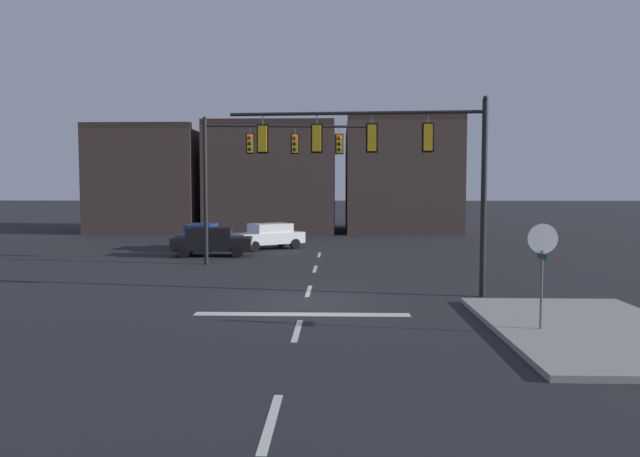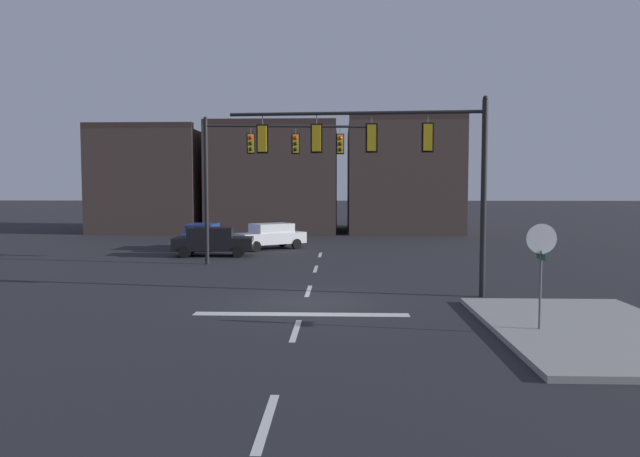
% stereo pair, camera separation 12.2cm
% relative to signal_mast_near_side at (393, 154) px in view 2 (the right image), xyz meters
% --- Properties ---
extents(ground_plane, '(400.00, 400.00, 0.00)m').
position_rel_signal_mast_near_side_xyz_m(ground_plane, '(-2.96, -1.28, -4.92)').
color(ground_plane, '#232328').
extents(sidewalk_near_corner, '(5.00, 8.00, 0.15)m').
position_rel_signal_mast_near_side_xyz_m(sidewalk_near_corner, '(4.64, -5.28, -4.85)').
color(sidewalk_near_corner, gray).
rests_on(sidewalk_near_corner, ground).
extents(stop_bar_paint, '(6.40, 0.50, 0.01)m').
position_rel_signal_mast_near_side_xyz_m(stop_bar_paint, '(-2.96, -3.28, -4.92)').
color(stop_bar_paint, silver).
rests_on(stop_bar_paint, ground).
extents(lane_centreline, '(0.16, 26.40, 0.01)m').
position_rel_signal_mast_near_side_xyz_m(lane_centreline, '(-2.96, 0.72, -4.92)').
color(lane_centreline, silver).
rests_on(lane_centreline, ground).
extents(signal_mast_near_side, '(8.89, 0.79, 6.88)m').
position_rel_signal_mast_near_side_xyz_m(signal_mast_near_side, '(0.00, 0.00, 0.00)').
color(signal_mast_near_side, black).
rests_on(signal_mast_near_side, ground).
extents(signal_mast_far_side, '(8.05, 0.91, 7.30)m').
position_rel_signal_mast_near_side_xyz_m(signal_mast_far_side, '(-5.92, 8.54, 0.25)').
color(signal_mast_far_side, black).
rests_on(signal_mast_far_side, ground).
extents(stop_sign, '(0.76, 0.64, 2.83)m').
position_rel_signal_mast_near_side_xyz_m(stop_sign, '(3.27, -5.47, -2.78)').
color(stop_sign, '#56565B').
rests_on(stop_sign, ground).
extents(car_lot_nearside, '(4.58, 2.23, 1.61)m').
position_rel_signal_mast_near_side_xyz_m(car_lot_nearside, '(-8.97, 11.93, -4.06)').
color(car_lot_nearside, black).
rests_on(car_lot_nearside, ground).
extents(car_lot_middle, '(4.60, 4.07, 1.61)m').
position_rel_signal_mast_near_side_xyz_m(car_lot_middle, '(-6.23, 15.94, -4.06)').
color(car_lot_middle, silver).
rests_on(car_lot_middle, ground).
extents(car_lot_farside, '(1.97, 4.48, 1.61)m').
position_rel_signal_mast_near_side_xyz_m(car_lot_farside, '(-10.40, 15.67, -4.06)').
color(car_lot_farside, navy).
rests_on(car_lot_farside, ground).
extents(building_row, '(31.76, 13.88, 9.91)m').
position_rel_signal_mast_near_side_xyz_m(building_row, '(-7.58, 33.19, -0.37)').
color(building_row, '#473833').
rests_on(building_row, ground).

